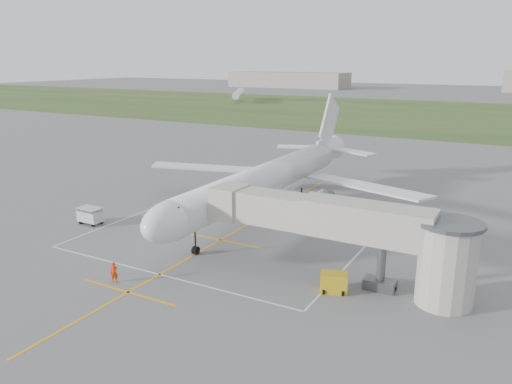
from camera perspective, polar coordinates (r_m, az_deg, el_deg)
The scene contains 11 objects.
ground at distance 61.40m, azimuth 1.00°, elevation -2.65°, with size 700.00×700.00×0.00m, color #5E5E61.
grass_strip at distance 184.72m, azimuth 20.47°, elevation 8.26°, with size 700.00×120.00×0.02m, color #2D4B20.
apron_markings at distance 56.58m, azimuth -1.77°, elevation -4.20°, with size 28.20×60.00×0.01m.
airliner at distance 60.87m, azimuth 1.35°, elevation 1.48°, with size 38.93×46.75×13.52m.
jet_bridge at distance 42.29m, azimuth 11.36°, elevation -4.43°, with size 23.40×5.00×7.20m.
gpu_unit at distance 42.07m, azimuth 8.89°, elevation -10.20°, with size 2.55×2.12×1.65m.
baggage_cart at distance 61.01m, azimuth -18.39°, elevation -2.57°, with size 2.84×1.74×1.96m.
ramp_worker_nose at distance 44.88m, azimuth -15.91°, elevation -8.82°, with size 0.66×0.44×1.82m, color red.
ramp_worker_wing at distance 65.28m, azimuth -7.49°, elevation -0.99°, with size 0.76×0.59×1.56m, color #FF3208.
distant_hangars at distance 320.19m, azimuth 21.54°, elevation 11.55°, with size 345.00×49.00×12.00m.
distant_aircraft at distance 217.30m, azimuth 20.79°, elevation 10.05°, with size 193.38×61.54×8.85m.
Camera 1 is at (27.36, -51.74, 18.57)m, focal length 35.00 mm.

